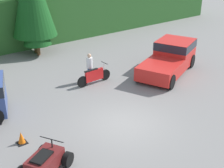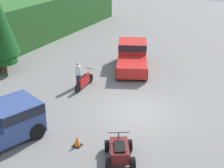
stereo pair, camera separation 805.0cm
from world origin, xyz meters
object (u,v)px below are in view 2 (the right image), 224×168
quad_atv (119,152)px  traffic_cone (77,141)px  dirt_bike (84,81)px  rider_person (78,74)px  pickup_truck_second (0,124)px  pickup_truck_red (132,55)px

quad_atv → traffic_cone: 2.33m
dirt_bike → quad_atv: quad_atv is taller
traffic_cone → quad_atv: bearing=-90.4°
dirt_bike → traffic_cone: 6.72m
rider_person → dirt_bike: bearing=-79.7°
pickup_truck_second → dirt_bike: (7.27, -0.38, -0.51)m
pickup_truck_second → dirt_bike: pickup_truck_second is taller
pickup_truck_second → quad_atv: pickup_truck_second is taller
pickup_truck_second → rider_person: (7.25, 0.07, -0.03)m
dirt_bike → quad_atv: 8.09m
pickup_truck_second → rider_person: size_ratio=3.10×
pickup_truck_second → pickup_truck_red: bearing=11.9°
pickup_truck_second → dirt_bike: bearing=16.9°
pickup_truck_red → dirt_bike: (-5.07, 1.34, -0.51)m
pickup_truck_second → traffic_cone: 3.91m
rider_person → pickup_truck_second: bearing=-171.5°
pickup_truck_red → quad_atv: pickup_truck_red is taller
dirt_bike → traffic_cone: (-5.90, -3.21, -0.23)m
pickup_truck_red → pickup_truck_second: 12.45m
pickup_truck_red → quad_atv: 11.76m
dirt_bike → traffic_cone: dirt_bike is taller
pickup_truck_second → quad_atv: size_ratio=2.37×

